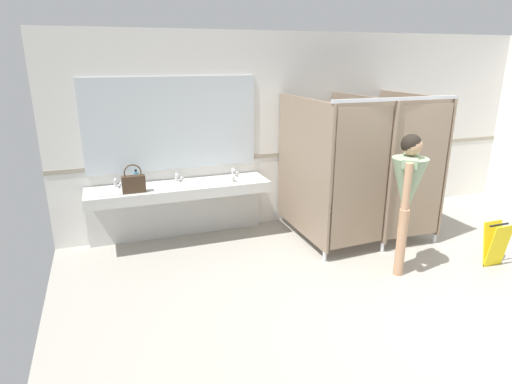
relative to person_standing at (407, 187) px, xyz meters
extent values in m
cube|color=#9E998E|center=(-0.06, -0.43, -1.09)|extent=(7.73, 5.53, 0.10)
cube|color=silver|center=(-0.06, 2.09, 0.35)|extent=(7.73, 0.12, 2.80)
cube|color=#9E937F|center=(-0.06, 2.03, 0.01)|extent=(7.73, 0.01, 0.06)
cube|color=silver|center=(-2.28, 1.73, -0.29)|extent=(2.41, 0.58, 0.14)
cube|color=silver|center=(-2.28, 1.97, -0.70)|extent=(2.41, 0.08, 0.68)
cube|color=#ADADA8|center=(-3.08, 1.70, -0.27)|extent=(0.42, 0.32, 0.11)
cylinder|color=silver|center=(-3.08, 1.92, -0.17)|extent=(0.04, 0.04, 0.11)
cylinder|color=silver|center=(-3.08, 1.87, -0.12)|extent=(0.03, 0.11, 0.03)
sphere|color=silver|center=(-3.01, 1.93, -0.19)|extent=(0.04, 0.04, 0.04)
cube|color=#ADADA8|center=(-2.28, 1.70, -0.27)|extent=(0.42, 0.32, 0.11)
cylinder|color=silver|center=(-2.28, 1.92, -0.17)|extent=(0.04, 0.04, 0.11)
cylinder|color=silver|center=(-2.28, 1.87, -0.12)|extent=(0.03, 0.11, 0.03)
sphere|color=silver|center=(-2.21, 1.93, -0.19)|extent=(0.04, 0.04, 0.04)
cube|color=#ADADA8|center=(-1.47, 1.70, -0.27)|extent=(0.42, 0.32, 0.11)
cylinder|color=silver|center=(-1.47, 1.92, -0.17)|extent=(0.04, 0.04, 0.11)
cylinder|color=silver|center=(-1.47, 1.87, -0.12)|extent=(0.03, 0.11, 0.03)
sphere|color=silver|center=(-1.40, 1.93, -0.19)|extent=(0.04, 0.04, 0.04)
cube|color=silver|center=(-2.28, 2.02, 0.54)|extent=(2.31, 0.02, 1.23)
cube|color=#84705B|center=(-0.71, 1.24, -0.01)|extent=(0.03, 1.55, 1.84)
cylinder|color=silver|center=(-0.71, 0.53, -0.98)|extent=(0.05, 0.05, 0.12)
cube|color=#84705B|center=(0.14, 1.24, -0.01)|extent=(0.03, 1.55, 1.84)
cylinder|color=silver|center=(0.14, 0.53, -0.98)|extent=(0.05, 0.05, 0.12)
cube|color=#84705B|center=(1.00, 1.24, -0.01)|extent=(0.03, 1.55, 1.84)
cylinder|color=silver|center=(1.00, 0.53, -0.98)|extent=(0.05, 0.05, 0.12)
cube|color=#84705B|center=(-0.28, 0.50, -0.01)|extent=(0.77, 0.08, 1.74)
cube|color=#84705B|center=(0.57, 0.50, -0.01)|extent=(0.77, 0.06, 1.74)
cube|color=#B7BABF|center=(0.14, 0.50, 0.93)|extent=(1.77, 0.04, 0.04)
cylinder|color=tan|center=(0.06, 0.07, -0.64)|extent=(0.11, 0.11, 0.81)
cylinder|color=tan|center=(-0.06, -0.07, -0.64)|extent=(0.11, 0.11, 0.81)
cone|color=gray|center=(0.00, 0.00, -0.01)|extent=(0.56, 0.56, 0.69)
cube|color=gray|center=(0.00, 0.00, 0.31)|extent=(0.41, 0.44, 0.10)
cylinder|color=tan|center=(0.16, 0.19, 0.08)|extent=(0.08, 0.08, 0.52)
cylinder|color=tan|center=(-0.16, -0.19, 0.08)|extent=(0.08, 0.08, 0.52)
sphere|color=tan|center=(0.00, 0.00, 0.48)|extent=(0.22, 0.22, 0.22)
sphere|color=black|center=(-0.01, 0.01, 0.49)|extent=(0.22, 0.22, 0.22)
cube|color=#3F2D1E|center=(-2.87, 1.58, -0.11)|extent=(0.28, 0.10, 0.22)
torus|color=#3F2D1E|center=(-2.87, 1.58, 0.03)|extent=(0.22, 0.02, 0.22)
cylinder|color=teal|center=(-2.81, 1.90, -0.13)|extent=(0.07, 0.07, 0.18)
cylinder|color=black|center=(-2.81, 1.90, -0.02)|extent=(0.03, 0.03, 0.04)
cylinder|color=white|center=(-1.58, 1.62, -0.18)|extent=(0.07, 0.07, 0.09)
cube|color=yellow|center=(1.18, -0.32, -0.77)|extent=(0.28, 0.10, 0.55)
cube|color=yellow|center=(1.18, -0.23, -0.77)|extent=(0.28, 0.10, 0.55)
cylinder|color=black|center=(1.18, -0.27, -0.51)|extent=(0.28, 0.02, 0.02)
camera|label=1|loc=(-3.16, -3.76, 1.41)|focal=30.07mm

